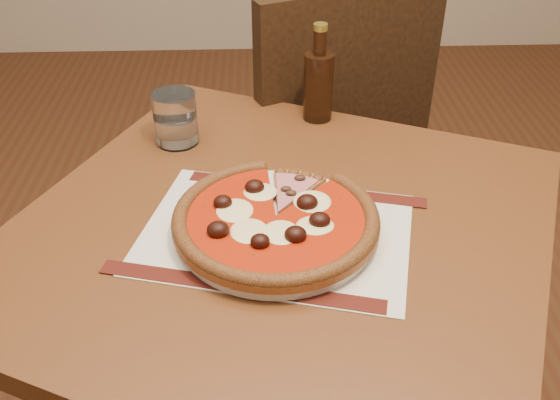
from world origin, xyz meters
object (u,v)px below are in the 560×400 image
(table, at_px, (280,272))
(plate, at_px, (276,228))
(chair_far, at_px, (322,138))
(bottle, at_px, (318,83))
(pizza, at_px, (276,218))
(water_glass, at_px, (175,118))

(table, xyz_separation_m, plate, (-0.01, -0.03, 0.11))
(chair_far, distance_m, bottle, 0.39)
(pizza, xyz_separation_m, water_glass, (-0.18, 0.30, 0.02))
(chair_far, bearing_deg, plate, 54.28)
(water_glass, xyz_separation_m, bottle, (0.28, 0.09, 0.03))
(plate, distance_m, water_glass, 0.35)
(table, xyz_separation_m, pizza, (-0.01, -0.03, 0.13))
(chair_far, xyz_separation_m, bottle, (-0.04, -0.27, 0.28))
(plate, relative_size, bottle, 1.53)
(pizza, bearing_deg, chair_far, 77.84)
(chair_far, distance_m, pizza, 0.71)
(table, xyz_separation_m, chair_far, (0.13, 0.63, -0.10))
(plate, bearing_deg, table, 73.33)
(water_glass, bearing_deg, plate, -58.92)
(pizza, bearing_deg, water_glass, 121.02)
(table, xyz_separation_m, bottle, (0.09, 0.36, 0.18))
(pizza, xyz_separation_m, bottle, (0.10, 0.38, 0.05))
(plate, height_order, pizza, pizza)
(table, xyz_separation_m, water_glass, (-0.19, 0.27, 0.15))
(water_glass, distance_m, bottle, 0.29)
(table, relative_size, bottle, 5.41)
(table, height_order, plate, plate)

